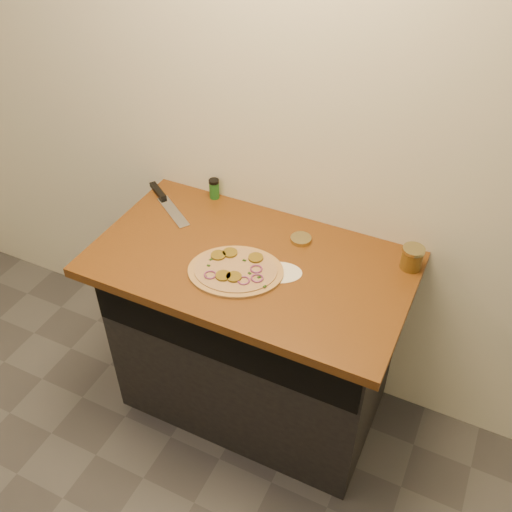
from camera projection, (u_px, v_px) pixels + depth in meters
The scene contains 8 objects.
cabinet at pixel (255, 338), 2.46m from camera, with size 1.10×0.60×0.86m, color black.
countertop at pixel (251, 263), 2.15m from camera, with size 1.20×0.70×0.04m, color brown.
pizza at pixel (236, 270), 2.08m from camera, with size 0.44×0.44×0.02m.
chefs_knife at pixel (165, 201), 2.42m from camera, with size 0.31×0.23×0.02m.
mason_jar_lid at pixel (301, 239), 2.22m from camera, with size 0.08×0.08×0.02m, color tan.
salsa_jar at pixel (412, 258), 2.07m from camera, with size 0.08×0.08×0.09m.
spice_shaker at pixel (214, 189), 2.42m from camera, with size 0.04×0.04×0.09m.
flour_spill at pixel (279, 272), 2.08m from camera, with size 0.17×0.17×0.00m, color white.
Camera 1 is at (0.72, -0.04, 2.28)m, focal length 40.00 mm.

